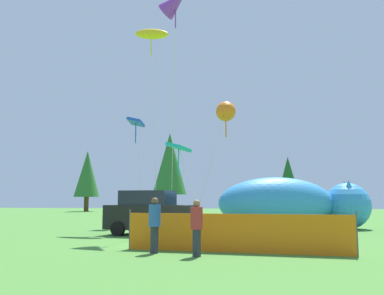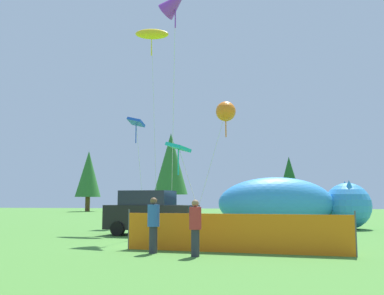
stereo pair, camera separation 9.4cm
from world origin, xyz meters
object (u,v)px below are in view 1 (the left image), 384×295
at_px(kite_purple_delta, 176,3).
at_px(spectator_in_white_shirt, 155,223).
at_px(kite_orange_flower, 226,112).
at_px(kite_yellow_hero, 151,35).
at_px(kite_teal_diamond, 179,148).
at_px(folding_chair, 298,228).
at_px(kite_blue_box, 136,124).
at_px(inflatable_cat, 292,205).
at_px(spectator_in_red_shirt, 197,225).
at_px(parked_car, 151,213).

bearing_deg(kite_purple_delta, spectator_in_white_shirt, -83.53).
bearing_deg(spectator_in_white_shirt, kite_orange_flower, 79.40).
bearing_deg(kite_yellow_hero, kite_teal_diamond, -58.34).
bearing_deg(folding_chair, kite_blue_box, 131.12).
bearing_deg(kite_purple_delta, kite_yellow_hero, 119.87).
distance_m(inflatable_cat, spectator_in_red_shirt, 12.24).
distance_m(kite_purple_delta, kite_teal_diamond, 7.18).
distance_m(parked_car, kite_blue_box, 8.20).
xyz_separation_m(parked_car, spectator_in_white_shirt, (1.79, -6.32, -0.08)).
xyz_separation_m(parked_car, spectator_in_red_shirt, (3.18, -6.89, -0.12)).
xyz_separation_m(folding_chair, kite_orange_flower, (-3.05, 4.07, 5.43)).
distance_m(parked_car, spectator_in_red_shirt, 7.58).
bearing_deg(kite_teal_diamond, kite_orange_flower, 37.40).
bearing_deg(kite_purple_delta, kite_blue_box, 123.14).
relative_size(folding_chair, kite_orange_flower, 0.15).
relative_size(kite_purple_delta, kite_blue_box, 1.81).
relative_size(spectator_in_red_shirt, kite_teal_diamond, 0.38).
height_order(spectator_in_white_shirt, kite_orange_flower, kite_orange_flower).
xyz_separation_m(parked_car, kite_blue_box, (-2.54, 5.78, 5.23)).
relative_size(parked_car, folding_chair, 4.54).
distance_m(parked_car, folding_chair, 6.76).
distance_m(kite_orange_flower, kite_yellow_hero, 7.30).
bearing_deg(parked_car, kite_purple_delta, 24.39).
distance_m(kite_orange_flower, kite_purple_delta, 5.86).
height_order(inflatable_cat, kite_blue_box, kite_blue_box).
height_order(parked_car, spectator_in_red_shirt, parked_car).
bearing_deg(kite_orange_flower, inflatable_cat, 42.25).
height_order(spectator_in_red_shirt, kite_yellow_hero, kite_yellow_hero).
height_order(inflatable_cat, kite_teal_diamond, kite_teal_diamond).
bearing_deg(spectator_in_red_shirt, inflatable_cat, 73.58).
distance_m(folding_chair, spectator_in_red_shirt, 5.64).
distance_m(inflatable_cat, kite_blue_box, 10.46).
height_order(folding_chair, kite_orange_flower, kite_orange_flower).
relative_size(spectator_in_white_shirt, kite_orange_flower, 0.26).
distance_m(folding_chair, inflatable_cat, 7.13).
height_order(spectator_in_white_shirt, kite_purple_delta, kite_purple_delta).
bearing_deg(kite_yellow_hero, inflatable_cat, 4.77).
distance_m(inflatable_cat, kite_teal_diamond, 7.58).
relative_size(kite_orange_flower, kite_blue_box, 0.98).
xyz_separation_m(spectator_in_white_shirt, kite_orange_flower, (1.52, 8.15, 5.06)).
relative_size(spectator_in_red_shirt, kite_purple_delta, 0.13).
bearing_deg(kite_purple_delta, kite_orange_flower, 33.94).
xyz_separation_m(inflatable_cat, kite_blue_box, (-9.17, 0.94, 4.93)).
distance_m(parked_car, kite_orange_flower, 6.26).
relative_size(parked_car, kite_yellow_hero, 0.36).
bearing_deg(parked_car, kite_blue_box, 122.10).
height_order(inflatable_cat, kite_yellow_hero, kite_yellow_hero).
relative_size(spectator_in_red_shirt, kite_blue_box, 0.24).
height_order(folding_chair, kite_blue_box, kite_blue_box).
height_order(folding_chair, spectator_in_red_shirt, spectator_in_red_shirt).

